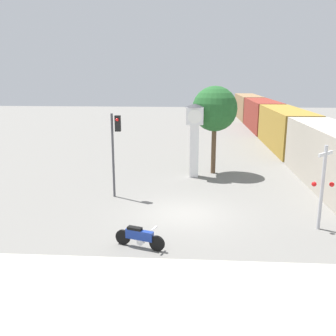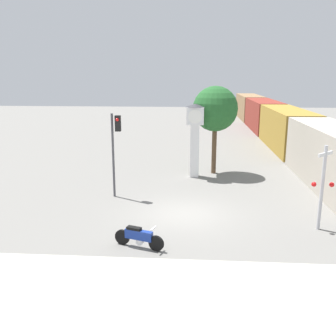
# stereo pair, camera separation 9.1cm
# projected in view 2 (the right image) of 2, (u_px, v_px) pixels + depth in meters

# --- Properties ---
(ground_plane) EXTENTS (120.00, 120.00, 0.00)m
(ground_plane) POSITION_uv_depth(u_px,v_px,m) (184.00, 214.00, 17.29)
(ground_plane) COLOR slate
(sidewalk_strip) EXTENTS (36.00, 6.00, 0.10)m
(sidewalk_strip) POSITION_uv_depth(u_px,v_px,m) (176.00, 315.00, 9.95)
(sidewalk_strip) COLOR #BCB7A8
(sidewalk_strip) RESTS_ON ground_plane
(motorcycle) EXTENTS (1.93, 0.77, 0.88)m
(motorcycle) POSITION_uv_depth(u_px,v_px,m) (139.00, 237.00, 13.84)
(motorcycle) COLOR black
(motorcycle) RESTS_ON ground_plane
(clock_tower) EXTENTS (1.25, 1.25, 4.56)m
(clock_tower) POSITION_uv_depth(u_px,v_px,m) (195.00, 129.00, 23.00)
(clock_tower) COLOR white
(clock_tower) RESTS_ON ground_plane
(freight_train) EXTENTS (2.80, 46.13, 3.40)m
(freight_train) POSITION_uv_depth(u_px,v_px,m) (273.00, 121.00, 38.07)
(freight_train) COLOR #ADA393
(freight_train) RESTS_ON ground_plane
(traffic_light) EXTENTS (0.50, 0.35, 4.38)m
(traffic_light) POSITION_uv_depth(u_px,v_px,m) (115.00, 140.00, 19.09)
(traffic_light) COLOR #47474C
(traffic_light) RESTS_ON ground_plane
(railroad_crossing_signal) EXTENTS (0.90, 0.82, 3.55)m
(railroad_crossing_signal) POSITION_uv_depth(u_px,v_px,m) (322.00, 184.00, 15.14)
(railroad_crossing_signal) COLOR #B7B7BC
(railroad_crossing_signal) RESTS_ON ground_plane
(street_tree) EXTENTS (2.85, 2.85, 5.61)m
(street_tree) POSITION_uv_depth(u_px,v_px,m) (215.00, 109.00, 23.55)
(street_tree) COLOR brown
(street_tree) RESTS_ON ground_plane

